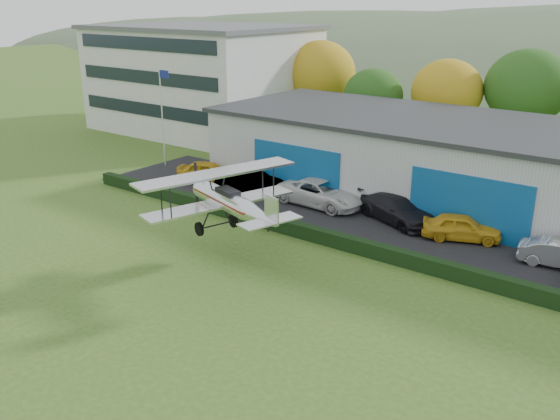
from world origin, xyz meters
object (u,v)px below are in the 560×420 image
Objects in this scene: office_block at (203,78)px; car_3 at (397,209)px; hangar at (504,169)px; biplane at (229,200)px; car_0 at (208,172)px; car_4 at (462,227)px; car_1 at (251,181)px; car_2 at (321,193)px; flagpole at (163,108)px.

office_block is 32.01m from car_3.
hangar is 4.70× the size of biplane.
car_0 is 19.00m from car_4.
car_4 is 0.50× the size of biplane.
car_1 is 0.90× the size of car_3.
car_0 is at bearing 78.32° from car_1.
office_block is 27.44m from car_2.
office_block is at bearing 153.08° from biplane.
car_4 is (9.55, -0.20, -0.10)m from car_2.
car_4 is (19.00, 0.49, -0.05)m from car_0.
office_block reaches higher than hangar.
flagpole is 15.84m from car_2.
car_0 is at bearing 68.73° from car_4.
office_block is at bearing 22.32° from car_0.
flagpole is (-24.88, -5.98, 2.13)m from hangar.
car_1 is 1.14× the size of car_4.
car_4 is 13.46m from biplane.
biplane is (-3.76, -10.92, 2.76)m from car_3.
hangar is 7.37× the size of car_3.
flagpole is 1.33× the size of car_2.
flagpole is 1.72× the size of car_0.
car_1 is at bearing -154.06° from hangar.
hangar is 9.35× the size of car_4.
flagpole reaches higher than car_0.
hangar is at bearing 13.51° from flagpole.
office_block reaches higher than car_3.
car_1 is 10.76m from car_3.
office_block is at bearing 121.97° from flagpole.
flagpole reaches higher than hangar.
car_1 is (18.07, -14.29, -4.35)m from office_block.
car_3 is (28.79, -13.30, -4.36)m from office_block.
car_1 reaches higher than car_4.
flagpole reaches higher than car_1.
biplane is at bearing -114.85° from hangar.
hangar reaches higher than car_4.
biplane reaches higher than car_0.
car_1 is at bearing -7.36° from flagpole.
hangar is 18.99m from biplane.
hangar is at bearing -53.01° from car_2.
biplane is at bearing -154.39° from car_0.
flagpole is at bearing 163.57° from biplane.
hangar is 8.72× the size of car_0.
biplane is (-7.97, -17.21, 0.95)m from hangar.
car_0 is 0.77× the size of car_2.
flagpole is 0.93× the size of biplane.
biplane is (11.01, -9.98, 2.76)m from car_0.
hangar is 8.18× the size of car_1.
car_2 is (5.39, 0.73, 0.02)m from car_1.
car_4 is at bearing -73.55° from car_3.
car_3 is (14.77, 0.94, 0.01)m from car_0.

